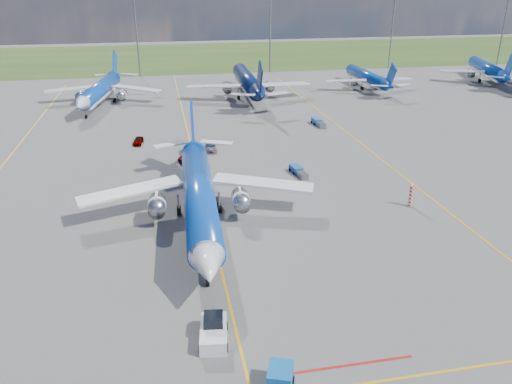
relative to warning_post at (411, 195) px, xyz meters
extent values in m
plane|color=#51514F|center=(-26.00, -8.00, -1.50)|extent=(400.00, 400.00, 0.00)
cube|color=#2D4719|center=(-26.00, 142.00, -1.50)|extent=(400.00, 80.00, 0.01)
cube|color=gold|center=(-26.00, 22.00, -1.49)|extent=(0.25, 160.00, 0.02)
cube|color=gold|center=(-56.00, 32.00, -1.49)|extent=(0.25, 120.00, 0.02)
cube|color=gold|center=(4.00, 32.00, -1.49)|extent=(0.25, 120.00, 0.02)
cube|color=#A5140F|center=(-18.00, -26.00, -1.49)|extent=(10.00, 0.25, 0.02)
cylinder|color=slate|center=(-36.00, 102.00, 9.50)|extent=(0.50, 0.50, 22.00)
cylinder|color=slate|center=(4.00, 102.00, 9.50)|extent=(0.50, 0.50, 22.00)
cylinder|color=slate|center=(44.00, 102.00, 9.50)|extent=(0.50, 0.50, 22.00)
cylinder|color=slate|center=(84.00, 102.00, 9.50)|extent=(0.50, 0.50, 22.00)
cylinder|color=red|center=(0.00, 0.00, 0.00)|extent=(0.50, 0.50, 3.00)
cube|color=silver|center=(-27.95, -21.14, -0.87)|extent=(2.66, 4.34, 1.27)
cube|color=black|center=(-27.88, -20.56, 0.01)|extent=(1.78, 1.94, 0.88)
cube|color=slate|center=(-27.62, -18.63, -0.96)|extent=(0.55, 2.35, 0.19)
cube|color=#0B58A4|center=(-23.86, -27.15, -0.64)|extent=(2.36, 2.62, 1.72)
imported|color=#999999|center=(-35.14, 33.73, -0.87)|extent=(2.09, 3.88, 1.25)
imported|color=#999999|center=(-26.55, 21.99, -0.91)|extent=(4.64, 3.25, 1.18)
imported|color=#999999|center=(-22.79, 27.75, -0.83)|extent=(2.30, 4.77, 1.34)
cube|color=#194598|center=(-11.29, 14.57, -0.98)|extent=(1.69, 2.65, 1.05)
cube|color=slate|center=(-10.92, 12.11, -1.07)|extent=(1.42, 2.06, 0.86)
cube|color=navy|center=(-26.58, 26.85, -0.87)|extent=(1.78, 3.07, 1.26)
cube|color=slate|center=(-26.76, 23.87, -0.98)|extent=(1.51, 2.37, 1.03)
cube|color=#1C59A8|center=(0.07, 40.43, -0.92)|extent=(1.62, 2.83, 1.17)
cube|color=slate|center=(0.20, 37.67, -1.02)|extent=(1.38, 2.18, 0.95)
camera|label=1|loc=(-30.82, -53.83, 25.63)|focal=35.00mm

